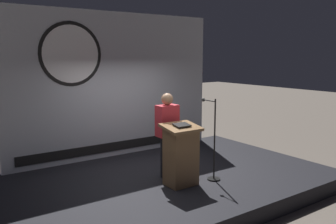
% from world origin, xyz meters
% --- Properties ---
extents(ground_plane, '(40.00, 40.00, 0.00)m').
position_xyz_m(ground_plane, '(0.00, 0.00, 0.00)').
color(ground_plane, '#6B6056').
extents(stage_platform, '(6.40, 4.00, 0.30)m').
position_xyz_m(stage_platform, '(0.00, 0.00, 0.15)').
color(stage_platform, black).
rests_on(stage_platform, ground).
extents(banner_display, '(5.01, 0.12, 3.23)m').
position_xyz_m(banner_display, '(-0.03, 1.85, 1.92)').
color(banner_display, '#B2B7C1').
rests_on(banner_display, stage_platform).
extents(podium, '(0.64, 0.50, 1.12)m').
position_xyz_m(podium, '(0.05, -0.54, 0.85)').
color(podium, olive).
rests_on(podium, stage_platform).
extents(speaker_person, '(0.40, 0.26, 1.60)m').
position_xyz_m(speaker_person, '(0.08, -0.06, 1.11)').
color(speaker_person, black).
rests_on(speaker_person, stage_platform).
extents(microphone_stand, '(0.24, 0.49, 1.51)m').
position_xyz_m(microphone_stand, '(0.70, -0.65, 0.83)').
color(microphone_stand, black).
rests_on(microphone_stand, stage_platform).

